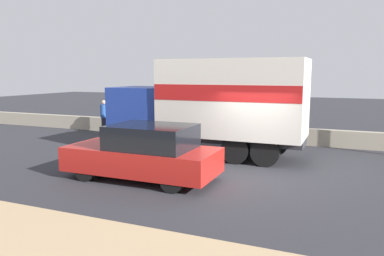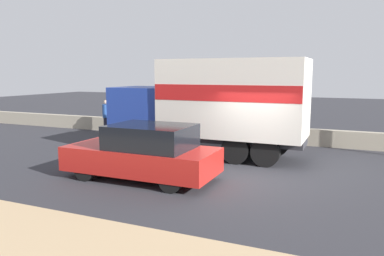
{
  "view_description": "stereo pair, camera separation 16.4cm",
  "coord_description": "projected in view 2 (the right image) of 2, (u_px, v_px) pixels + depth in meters",
  "views": [
    {
      "loc": [
        2.77,
        -10.57,
        3.09
      ],
      "look_at": [
        -1.93,
        0.61,
        1.31
      ],
      "focal_mm": 35.0,
      "sensor_mm": 36.0,
      "label": 1
    },
    {
      "loc": [
        2.92,
        -10.51,
        3.09
      ],
      "look_at": [
        -1.93,
        0.61,
        1.31
      ],
      "focal_mm": 35.0,
      "sensor_mm": 36.0,
      "label": 2
    }
  ],
  "objects": [
    {
      "name": "box_truck",
      "position": [
        215.0,
        103.0,
        13.85
      ],
      "size": [
        7.39,
        2.38,
        3.58
      ],
      "rotation": [
        0.0,
        0.0,
        3.14
      ],
      "color": "navy",
      "rests_on": "ground_plane"
    },
    {
      "name": "car_hatchback",
      "position": [
        144.0,
        153.0,
        10.89
      ],
      "size": [
        4.48,
        1.89,
        1.63
      ],
      "rotation": [
        0.0,
        0.0,
        3.14
      ],
      "color": "#B21E19",
      "rests_on": "ground_plane"
    },
    {
      "name": "pedestrian",
      "position": [
        106.0,
        116.0,
        19.3
      ],
      "size": [
        0.37,
        0.37,
        1.72
      ],
      "color": "#1E1E2D",
      "rests_on": "ground_plane"
    },
    {
      "name": "stone_wall_backdrop",
      "position": [
        281.0,
        135.0,
        16.58
      ],
      "size": [
        60.0,
        0.35,
        0.72
      ],
      "color": "#A39984",
      "rests_on": "ground_plane"
    },
    {
      "name": "ground_plane",
      "position": [
        243.0,
        178.0,
        11.13
      ],
      "size": [
        80.0,
        80.0,
        0.0
      ],
      "primitive_type": "plane",
      "color": "#2D2D33"
    }
  ]
}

